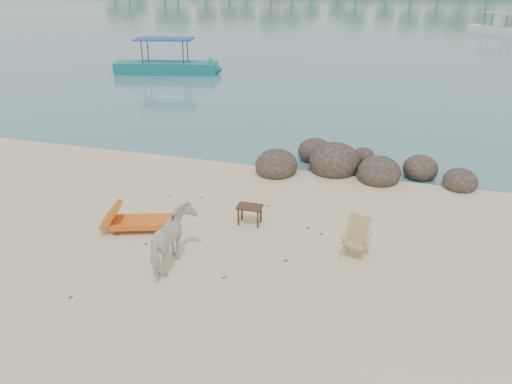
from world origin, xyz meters
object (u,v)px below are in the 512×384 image
at_px(deck_chair, 356,240).
at_px(boat_near, 164,44).
at_px(boulders, 347,166).
at_px(cow, 173,242).
at_px(side_table, 250,216).
at_px(lounge_chair, 145,219).

relative_size(deck_chair, boat_near, 0.13).
xyz_separation_m(boulders, cow, (-2.89, -6.45, 0.41)).
relative_size(side_table, boat_near, 0.09).
bearing_deg(deck_chair, boat_near, 148.11).
relative_size(cow, lounge_chair, 0.76).
bearing_deg(side_table, deck_chair, -16.71).
bearing_deg(boulders, cow, -114.17).
distance_m(deck_chair, boat_near, 22.06).
bearing_deg(lounge_chair, deck_chair, -16.71).
relative_size(lounge_chair, boat_near, 0.29).
bearing_deg(side_table, boulders, 64.51).
distance_m(cow, boat_near, 21.45).
distance_m(side_table, lounge_chair, 2.56).
bearing_deg(deck_chair, boulders, 120.52).
relative_size(side_table, lounge_chair, 0.31).
xyz_separation_m(cow, side_table, (0.99, 2.28, -0.39)).
bearing_deg(boat_near, deck_chair, -66.34).
relative_size(lounge_chair, deck_chair, 2.29).
height_order(boulders, cow, cow).
height_order(cow, deck_chair, cow).
xyz_separation_m(side_table, lounge_chair, (-2.37, -0.98, 0.05)).
xyz_separation_m(deck_chair, boat_near, (-13.10, 17.71, 1.21)).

